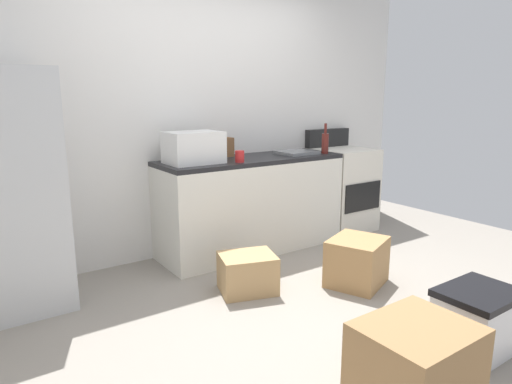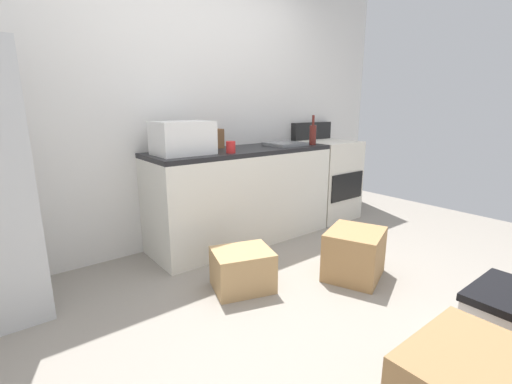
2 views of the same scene
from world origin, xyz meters
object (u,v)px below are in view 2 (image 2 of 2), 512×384
Objects in this scene: wine_bottle at (313,134)px; coffee_mug at (231,147)px; storage_bin at (509,326)px; cardboard_box_large at (354,254)px; microwave at (183,138)px; cardboard_box_medium at (243,270)px; stove_oven at (326,178)px; knife_block at (217,139)px.

wine_bottle reaches higher than coffee_mug.
wine_bottle is 2.32m from storage_bin.
cardboard_box_large is 1.07m from storage_bin.
wine_bottle is (1.38, -0.16, -0.03)m from microwave.
cardboard_box_medium is 0.89× the size of storage_bin.
wine_bottle reaches higher than microwave.
cardboard_box_medium is 1.58m from storage_bin.
stove_oven is 3.67× the size of wine_bottle.
knife_block is at bearing 66.52° from cardboard_box_medium.
stove_oven is 1.48m from knife_block.
stove_oven reaches higher than cardboard_box_large.
wine_bottle is 0.65× the size of storage_bin.
wine_bottle is at bearing 71.00° from storage_bin.
stove_oven is at bearing 0.62° from microwave.
microwave is at bearing -179.38° from stove_oven.
coffee_mug is (-1.47, -0.19, 0.48)m from stove_oven.
stove_oven reaches higher than cardboard_box_medium.
knife_block is 0.39× the size of storage_bin.
knife_block is (-1.37, 0.19, 0.52)m from stove_oven.
coffee_mug is 2.20m from storage_bin.
coffee_mug is at bearing -105.28° from knife_block.
microwave reaches higher than coffee_mug.
wine_bottle is at bearing -158.21° from stove_oven.
wine_bottle reaches higher than knife_block.
stove_oven is 2.39× the size of microwave.
knife_block reaches higher than coffee_mug.
microwave is 1.53× the size of wine_bottle.
stove_oven is 1.57m from cardboard_box_large.
knife_block is 0.41× the size of cardboard_box_large.
coffee_mug is 0.56× the size of knife_block.
microwave is at bearing 92.56° from cardboard_box_medium.
wine_bottle is at bearing 24.49° from cardboard_box_medium.
cardboard_box_large is (0.82, -1.15, -0.85)m from microwave.
coffee_mug is at bearing 115.51° from cardboard_box_large.
wine_bottle reaches higher than cardboard_box_medium.
storage_bin is (-0.71, -2.06, -0.82)m from wine_bottle.
coffee_mug reaches higher than storage_bin.
storage_bin is (0.32, -2.04, -0.76)m from coffee_mug.
microwave is at bearing 125.52° from cardboard_box_large.
knife_block is 0.44× the size of cardboard_box_medium.
coffee_mug is 0.22× the size of storage_bin.
coffee_mug is at bearing 61.74° from cardboard_box_medium.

